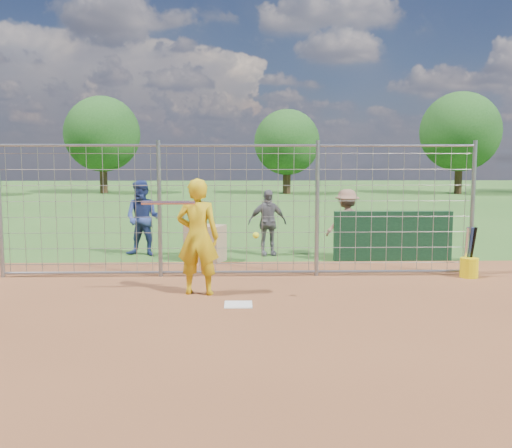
{
  "coord_description": "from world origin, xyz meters",
  "views": [
    {
      "loc": [
        0.05,
        -8.8,
        2.25
      ],
      "look_at": [
        0.3,
        0.8,
        1.15
      ],
      "focal_mm": 40.0,
      "sensor_mm": 36.0,
      "label": 1
    }
  ],
  "objects_px": {
    "batter": "(198,237)",
    "equipment_bin": "(205,243)",
    "bucket_with_bats": "(469,265)",
    "bystander_b": "(267,222)",
    "bystander_c": "(347,223)",
    "bystander_a": "(143,218)"
  },
  "relations": [
    {
      "from": "bystander_a",
      "to": "bystander_c",
      "type": "distance_m",
      "value": 4.72
    },
    {
      "from": "equipment_bin",
      "to": "bucket_with_bats",
      "type": "height_order",
      "value": "bucket_with_bats"
    },
    {
      "from": "bystander_c",
      "to": "bucket_with_bats",
      "type": "distance_m",
      "value": 3.11
    },
    {
      "from": "bystander_a",
      "to": "bucket_with_bats",
      "type": "xyz_separation_m",
      "value": [
        6.62,
        -2.65,
        -0.63
      ]
    },
    {
      "from": "batter",
      "to": "bystander_b",
      "type": "distance_m",
      "value": 4.07
    },
    {
      "from": "bystander_b",
      "to": "bystander_c",
      "type": "distance_m",
      "value": 1.83
    },
    {
      "from": "bystander_a",
      "to": "equipment_bin",
      "type": "distance_m",
      "value": 1.74
    },
    {
      "from": "bystander_b",
      "to": "bucket_with_bats",
      "type": "height_order",
      "value": "bystander_b"
    },
    {
      "from": "bystander_b",
      "to": "bucket_with_bats",
      "type": "distance_m",
      "value": 4.59
    },
    {
      "from": "batter",
      "to": "bystander_b",
      "type": "bearing_deg",
      "value": -100.78
    },
    {
      "from": "bystander_a",
      "to": "bucket_with_bats",
      "type": "relative_size",
      "value": 1.8
    },
    {
      "from": "bystander_b",
      "to": "bystander_c",
      "type": "height_order",
      "value": "bystander_c"
    },
    {
      "from": "batter",
      "to": "bystander_a",
      "type": "distance_m",
      "value": 4.17
    },
    {
      "from": "bystander_a",
      "to": "equipment_bin",
      "type": "relative_size",
      "value": 2.2
    },
    {
      "from": "batter",
      "to": "bystander_b",
      "type": "height_order",
      "value": "batter"
    },
    {
      "from": "batter",
      "to": "equipment_bin",
      "type": "relative_size",
      "value": 2.42
    },
    {
      "from": "batter",
      "to": "bystander_c",
      "type": "height_order",
      "value": "batter"
    },
    {
      "from": "batter",
      "to": "bystander_c",
      "type": "relative_size",
      "value": 1.24
    },
    {
      "from": "bystander_b",
      "to": "bystander_c",
      "type": "bearing_deg",
      "value": -17.45
    },
    {
      "from": "bystander_b",
      "to": "bucket_with_bats",
      "type": "xyz_separation_m",
      "value": [
        3.72,
        -2.63,
        -0.53
      ]
    },
    {
      "from": "batter",
      "to": "equipment_bin",
      "type": "xyz_separation_m",
      "value": [
        -0.08,
        3.11,
        -0.57
      ]
    },
    {
      "from": "bystander_b",
      "to": "equipment_bin",
      "type": "bearing_deg",
      "value": -162.7
    }
  ]
}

